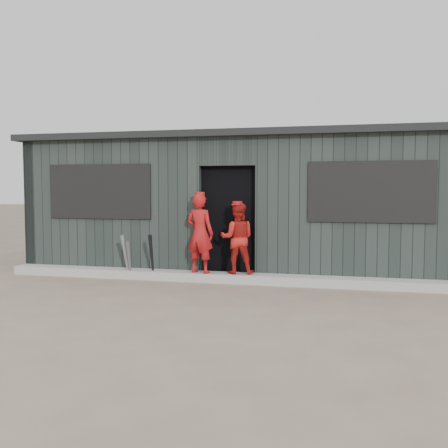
% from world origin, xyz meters
% --- Properties ---
extents(ground, '(80.00, 80.00, 0.00)m').
position_xyz_m(ground, '(0.00, 0.00, 0.00)').
color(ground, '#715E4E').
rests_on(ground, ground).
extents(curb, '(8.00, 0.36, 0.15)m').
position_xyz_m(curb, '(0.00, 1.82, 0.07)').
color(curb, '#999994').
rests_on(curb, ground).
extents(bat_left, '(0.09, 0.30, 0.80)m').
position_xyz_m(bat_left, '(-1.76, 1.67, 0.40)').
color(bat_left, '#93939B').
rests_on(bat_left, ground).
extents(bat_mid, '(0.10, 0.26, 0.69)m').
position_xyz_m(bat_mid, '(-1.69, 1.67, 0.35)').
color(bat_mid, slate).
rests_on(bat_mid, ground).
extents(bat_right, '(0.14, 0.38, 0.81)m').
position_xyz_m(bat_right, '(-1.28, 1.71, 0.41)').
color(bat_right, black).
rests_on(bat_right, ground).
extents(player_red_left, '(0.56, 0.43, 1.37)m').
position_xyz_m(player_red_left, '(-0.42, 1.78, 0.83)').
color(player_red_left, '#A71415').
rests_on(player_red_left, curb).
extents(player_red_right, '(0.66, 0.55, 1.21)m').
position_xyz_m(player_red_right, '(0.22, 1.86, 0.76)').
color(player_red_right, '#B11A15').
rests_on(player_red_right, curb).
extents(player_grey_back, '(0.62, 0.47, 1.14)m').
position_xyz_m(player_grey_back, '(0.62, 2.46, 0.57)').
color(player_grey_back, silver).
rests_on(player_grey_back, ground).
extents(dugout, '(8.30, 3.30, 2.62)m').
position_xyz_m(dugout, '(-0.00, 3.50, 1.29)').
color(dugout, black).
rests_on(dugout, ground).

